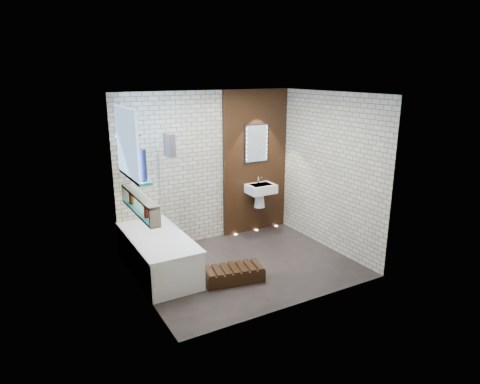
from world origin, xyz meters
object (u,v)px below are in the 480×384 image
washbasin (261,192)px  bath_screen (167,180)px  bathtub (158,254)px  led_mirror (256,144)px  walnut_step (234,275)px

washbasin → bath_screen: bearing=-174.2°
washbasin → bathtub: bearing=-164.0°
bathtub → washbasin: size_ratio=3.00×
led_mirror → walnut_step: size_ratio=0.83×
bathtub → washbasin: washbasin is taller
bath_screen → walnut_step: bearing=-68.4°
washbasin → led_mirror: led_mirror is taller
led_mirror → walnut_step: led_mirror is taller
bath_screen → bathtub: bearing=-128.9°
bath_screen → washbasin: size_ratio=2.41×
bathtub → walnut_step: bearing=-43.2°
bathtub → walnut_step: size_ratio=2.07×
walnut_step → bathtub: bearing=136.8°
walnut_step → led_mirror: bearing=49.8°
bath_screen → led_mirror: size_ratio=2.00×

